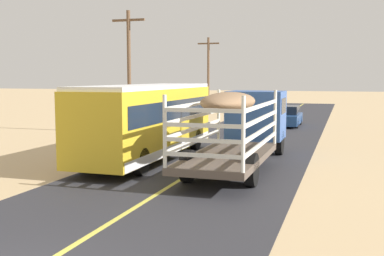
{
  "coord_description": "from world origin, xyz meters",
  "views": [
    {
      "loc": [
        5.36,
        -5.87,
        3.55
      ],
      "look_at": [
        0.0,
        10.59,
        1.69
      ],
      "focal_mm": 44.22,
      "sensor_mm": 36.0,
      "label": 1
    }
  ],
  "objects_px": {
    "car_far": "(287,117)",
    "power_pole_mid": "(129,68)",
    "livestock_truck": "(247,120)",
    "bus": "(148,119)",
    "power_pole_far": "(208,72)"
  },
  "relations": [
    {
      "from": "bus",
      "to": "car_far",
      "type": "bearing_deg",
      "value": 75.89
    },
    {
      "from": "car_far",
      "to": "power_pole_mid",
      "type": "relative_size",
      "value": 0.57
    },
    {
      "from": "power_pole_far",
      "to": "bus",
      "type": "bearing_deg",
      "value": -79.3
    },
    {
      "from": "power_pole_mid",
      "to": "power_pole_far",
      "type": "bearing_deg",
      "value": 90.0
    },
    {
      "from": "livestock_truck",
      "to": "power_pole_far",
      "type": "distance_m",
      "value": 27.91
    },
    {
      "from": "car_far",
      "to": "livestock_truck",
      "type": "bearing_deg",
      "value": -89.65
    },
    {
      "from": "power_pole_mid",
      "to": "power_pole_far",
      "type": "xyz_separation_m",
      "value": [
        0.0,
        18.2,
        -0.12
      ]
    },
    {
      "from": "bus",
      "to": "power_pole_mid",
      "type": "relative_size",
      "value": 1.29
    },
    {
      "from": "bus",
      "to": "car_far",
      "type": "relative_size",
      "value": 2.27
    },
    {
      "from": "power_pole_mid",
      "to": "car_far",
      "type": "bearing_deg",
      "value": 38.45
    },
    {
      "from": "livestock_truck",
      "to": "power_pole_mid",
      "type": "xyz_separation_m",
      "value": [
        -9.24,
        8.04,
        2.36
      ]
    },
    {
      "from": "bus",
      "to": "power_pole_far",
      "type": "bearing_deg",
      "value": 100.7
    },
    {
      "from": "bus",
      "to": "power_pole_mid",
      "type": "distance_m",
      "value": 10.47
    },
    {
      "from": "livestock_truck",
      "to": "power_pole_mid",
      "type": "height_order",
      "value": "power_pole_mid"
    },
    {
      "from": "livestock_truck",
      "to": "power_pole_far",
      "type": "xyz_separation_m",
      "value": [
        -9.24,
        26.24,
        2.24
      ]
    }
  ]
}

